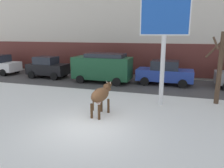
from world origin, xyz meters
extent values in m
plane|color=white|center=(0.00, 0.00, 0.00)|extent=(120.00, 120.00, 0.00)
cube|color=#423F3F|center=(0.00, 8.74, 0.00)|extent=(60.00, 5.60, 0.01)
cube|color=beige|center=(0.00, 14.57, 6.50)|extent=(44.00, 6.00, 13.00)
cube|color=#5B2823|center=(0.00, 11.52, 1.60)|extent=(43.12, 0.10, 2.80)
ellipsoid|color=brown|center=(0.06, 1.49, 1.02)|extent=(0.78, 1.47, 0.64)
cylinder|color=#472D19|center=(-0.06, 2.00, 0.35)|extent=(0.12, 0.12, 0.70)
cylinder|color=#472D19|center=(0.32, 1.95, 0.35)|extent=(0.12, 0.12, 0.70)
cylinder|color=#472D19|center=(-0.19, 1.03, 0.35)|extent=(0.12, 0.12, 0.70)
cylinder|color=#472D19|center=(0.19, 0.98, 0.35)|extent=(0.12, 0.12, 0.70)
cylinder|color=brown|center=(0.16, 2.24, 1.20)|extent=(0.32, 0.51, 0.44)
ellipsoid|color=#472D19|center=(0.19, 2.45, 1.30)|extent=(0.30, 0.47, 0.28)
cone|color=beige|center=(0.08, 2.43, 1.46)|extent=(0.12, 0.07, 0.15)
cone|color=beige|center=(0.30, 2.40, 1.46)|extent=(0.12, 0.07, 0.15)
cylinder|color=#472D19|center=(-0.02, 0.83, 0.77)|extent=(0.06, 0.06, 0.60)
ellipsoid|color=beige|center=(0.04, 1.32, 0.72)|extent=(0.27, 0.31, 0.20)
cylinder|color=silver|center=(2.69, 4.06, 1.90)|extent=(0.24, 0.24, 3.80)
cube|color=silver|center=(2.69, 4.06, 4.65)|extent=(2.51, 0.69, 1.82)
cube|color=#1E51B2|center=(2.69, 4.03, 4.65)|extent=(2.38, 0.63, 1.70)
cylinder|color=black|center=(-11.86, 9.88, 0.32)|extent=(0.64, 0.23, 0.64)
cylinder|color=black|center=(-11.89, 8.12, 0.32)|extent=(0.64, 0.23, 0.64)
cube|color=black|center=(-7.55, 8.79, 0.77)|extent=(3.53, 1.76, 0.90)
cube|color=#1E232D|center=(-7.70, 8.79, 1.54)|extent=(1.83, 1.53, 0.64)
cylinder|color=black|center=(-6.40, 9.62, 0.32)|extent=(0.64, 0.23, 0.64)
cylinder|color=black|center=(-6.43, 7.92, 0.32)|extent=(0.64, 0.23, 0.64)
cylinder|color=black|center=(-8.67, 9.66, 0.32)|extent=(0.64, 0.23, 0.64)
cylinder|color=black|center=(-8.70, 7.96, 0.32)|extent=(0.64, 0.23, 0.64)
cube|color=#194C2D|center=(-2.31, 8.42, 1.17)|extent=(4.63, 1.98, 1.70)
cube|color=#1E232D|center=(-2.01, 8.42, 2.17)|extent=(3.03, 1.72, 0.30)
cylinder|color=black|center=(-0.80, 9.35, 0.32)|extent=(0.64, 0.23, 0.64)
cylinder|color=black|center=(-0.84, 7.45, 0.32)|extent=(0.64, 0.23, 0.64)
cylinder|color=black|center=(-3.79, 9.40, 0.32)|extent=(0.64, 0.23, 0.64)
cylinder|color=black|center=(-3.83, 7.50, 0.32)|extent=(0.64, 0.23, 0.64)
cube|color=#233D9E|center=(2.51, 9.13, 0.74)|extent=(4.23, 1.83, 0.84)
cube|color=#1E232D|center=(2.51, 9.13, 1.50)|extent=(2.03, 1.58, 0.68)
cylinder|color=black|center=(3.89, 9.98, 0.32)|extent=(0.64, 0.23, 0.64)
cylinder|color=black|center=(3.86, 8.22, 0.32)|extent=(0.64, 0.23, 0.64)
cylinder|color=black|center=(1.16, 10.03, 0.32)|extent=(0.64, 0.23, 0.64)
cylinder|color=black|center=(1.13, 8.27, 0.32)|extent=(0.64, 0.23, 0.64)
cylinder|color=black|center=(6.84, 10.13, 0.32)|extent=(0.64, 0.23, 0.64)
cylinder|color=#4C3828|center=(5.66, 5.14, 1.97)|extent=(0.26, 0.26, 3.95)
cylinder|color=#4C3828|center=(5.31, 5.04, 3.35)|extent=(0.32, 0.79, 0.67)
cylinder|color=#4C3828|center=(5.42, 5.63, 3.09)|extent=(1.11, 0.61, 1.17)
camera|label=1|loc=(3.53, -7.81, 3.85)|focal=35.05mm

